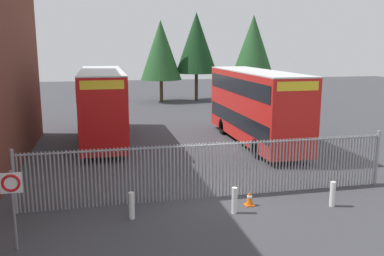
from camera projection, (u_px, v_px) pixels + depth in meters
The scene contains 12 objects.
ground_plane at pixel (177, 149), 23.82m from camera, with size 100.00×100.00×0.00m, color #3D3D42.
palisade_fence at pixel (213, 168), 15.92m from camera, with size 14.64×0.14×2.35m.
double_decker_bus_near_gate at pixel (255, 104), 24.73m from camera, with size 2.54×10.81×4.42m.
double_decker_bus_behind_fence_left at pixel (103, 103), 25.36m from camera, with size 2.54×10.81×4.42m.
bollard_near_left at pixel (132, 206), 14.04m from camera, with size 0.20×0.20×0.95m, color silver.
bollard_center_front at pixel (234, 200), 14.51m from camera, with size 0.20×0.20×0.95m, color silver.
bollard_near_right at pixel (332, 194), 15.13m from camera, with size 0.20×0.20×0.95m, color silver.
traffic_cone_mid_forecourt at pixel (249, 198), 15.25m from camera, with size 0.34×0.34×0.59m.
speed_limit_sign_post at pixel (12, 192), 11.61m from camera, with size 0.60×0.14×2.40m.
tree_tall_back at pixel (196, 43), 44.02m from camera, with size 4.51×4.51×9.43m.
tree_short_side at pixel (253, 49), 41.29m from camera, with size 4.64×4.64×8.95m.
tree_mid_row at pixel (161, 50), 42.91m from camera, with size 4.33×4.33×8.56m.
Camera 1 is at (-4.19, -14.76, 5.83)m, focal length 38.33 mm.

